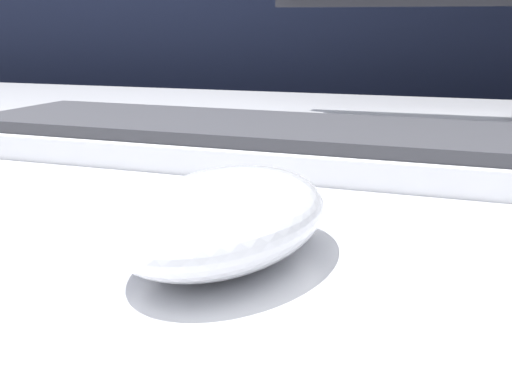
{
  "coord_description": "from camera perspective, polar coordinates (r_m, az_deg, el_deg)",
  "views": [
    {
      "loc": [
        0.14,
        -0.37,
        0.85
      ],
      "look_at": [
        0.04,
        -0.08,
        0.78
      ],
      "focal_mm": 50.0,
      "sensor_mm": 36.0,
      "label": 1
    }
  ],
  "objects": [
    {
      "name": "partition_panel",
      "position": [
        1.02,
        11.07,
        6.66
      ],
      "size": [
        5.0,
        0.03,
        1.47
      ],
      "color": "black",
      "rests_on": "ground_plane"
    },
    {
      "name": "computer_mouse_near",
      "position": [
        0.27,
        -2.43,
        -2.02
      ],
      "size": [
        0.08,
        0.12,
        0.03
      ],
      "rotation": [
        0.0,
        0.0,
        -0.06
      ],
      "color": "white",
      "rests_on": "desk"
    },
    {
      "name": "keyboard",
      "position": [
        0.47,
        1.92,
        4.02
      ],
      "size": [
        0.46,
        0.16,
        0.02
      ],
      "rotation": [
        0.0,
        0.0,
        -0.04
      ],
      "color": "white",
      "rests_on": "desk"
    }
  ]
}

